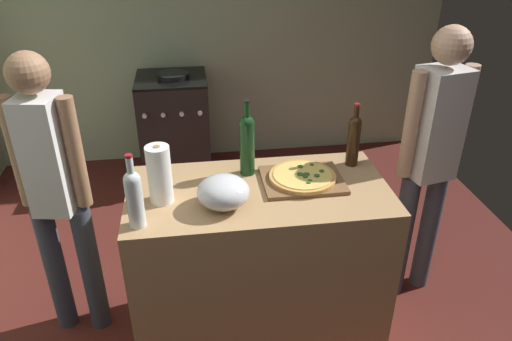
# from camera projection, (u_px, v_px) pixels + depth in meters

# --- Properties ---
(ground_plane) EXTENTS (4.37, 3.52, 0.02)m
(ground_plane) POSITION_uv_depth(u_px,v_px,m) (219.00, 244.00, 3.51)
(ground_plane) COLOR #511E19
(kitchen_wall_rear) EXTENTS (4.37, 0.10, 2.60)m
(kitchen_wall_rear) POSITION_uv_depth(u_px,v_px,m) (201.00, 16.00, 4.19)
(kitchen_wall_rear) COLOR #99A889
(kitchen_wall_rear) RESTS_ON ground_plane
(counter) EXTENTS (1.28, 0.66, 0.93)m
(counter) POSITION_uv_depth(u_px,v_px,m) (259.00, 264.00, 2.59)
(counter) COLOR tan
(counter) RESTS_ON ground_plane
(cutting_board) EXTENTS (0.40, 0.32, 0.02)m
(cutting_board) POSITION_uv_depth(u_px,v_px,m) (302.00, 180.00, 2.43)
(cutting_board) COLOR brown
(cutting_board) RESTS_ON counter
(pizza) EXTENTS (0.34, 0.34, 0.03)m
(pizza) POSITION_uv_depth(u_px,v_px,m) (303.00, 176.00, 2.42)
(pizza) COLOR tan
(pizza) RESTS_ON cutting_board
(mixing_bowl) EXTENTS (0.24, 0.24, 0.15)m
(mixing_bowl) POSITION_uv_depth(u_px,v_px,m) (223.00, 192.00, 2.20)
(mixing_bowl) COLOR #B2B2B7
(mixing_bowl) RESTS_ON counter
(paper_towel_roll) EXTENTS (0.11, 0.11, 0.28)m
(paper_towel_roll) POSITION_uv_depth(u_px,v_px,m) (160.00, 175.00, 2.21)
(paper_towel_roll) COLOR white
(paper_towel_roll) RESTS_ON counter
(wine_bottle_amber) EXTENTS (0.07, 0.07, 0.35)m
(wine_bottle_amber) POSITION_uv_depth(u_px,v_px,m) (354.00, 138.00, 2.52)
(wine_bottle_amber) COLOR #331E0F
(wine_bottle_amber) RESTS_ON counter
(wine_bottle_dark) EXTENTS (0.07, 0.07, 0.34)m
(wine_bottle_dark) POSITION_uv_depth(u_px,v_px,m) (134.00, 196.00, 2.03)
(wine_bottle_dark) COLOR silver
(wine_bottle_dark) RESTS_ON counter
(wine_bottle_clear) EXTENTS (0.08, 0.08, 0.40)m
(wine_bottle_clear) POSITION_uv_depth(u_px,v_px,m) (247.00, 142.00, 2.42)
(wine_bottle_clear) COLOR #143819
(wine_bottle_clear) RESTS_ON counter
(stove) EXTENTS (0.58, 0.59, 0.94)m
(stove) POSITION_uv_depth(u_px,v_px,m) (175.00, 127.00, 4.22)
(stove) COLOR black
(stove) RESTS_ON ground_plane
(person_in_stripes) EXTENTS (0.35, 0.23, 1.60)m
(person_in_stripes) POSITION_uv_depth(u_px,v_px,m) (55.00, 189.00, 2.41)
(person_in_stripes) COLOR #383D4C
(person_in_stripes) RESTS_ON ground_plane
(person_in_red) EXTENTS (0.39, 0.24, 1.64)m
(person_in_red) POSITION_uv_depth(u_px,v_px,m) (431.00, 153.00, 2.66)
(person_in_red) COLOR #383D4C
(person_in_red) RESTS_ON ground_plane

